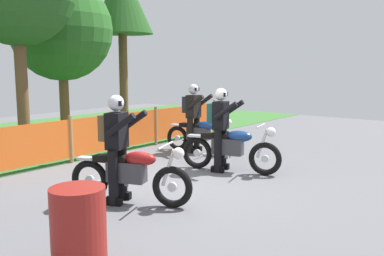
{
  "coord_description": "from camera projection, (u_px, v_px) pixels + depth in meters",
  "views": [
    {
      "loc": [
        -5.61,
        -5.1,
        2.12
      ],
      "look_at": [
        0.99,
        0.06,
        0.9
      ],
      "focal_mm": 39.72,
      "sensor_mm": 36.0,
      "label": 1
    }
  ],
  "objects": [
    {
      "name": "rider_trailing",
      "position": [
        117.0,
        143.0,
        6.56
      ],
      "size": [
        0.68,
        0.77,
        1.69
      ],
      "rotation": [
        0.0,
        0.0,
        -1.2
      ],
      "color": "black",
      "rests_on": "ground"
    },
    {
      "name": "motorcycle_third",
      "position": [
        201.0,
        135.0,
        10.46
      ],
      "size": [
        0.58,
        1.96,
        0.93
      ],
      "rotation": [
        0.0,
        0.0,
        -1.46
      ],
      "color": "black",
      "rests_on": "ground"
    },
    {
      "name": "motorcycle_lead",
      "position": [
        231.0,
        148.0,
        8.55
      ],
      "size": [
        0.78,
        2.06,
        0.99
      ],
      "rotation": [
        0.0,
        0.0,
        -1.32
      ],
      "color": "black",
      "rests_on": "ground"
    },
    {
      "name": "tree_rightmost",
      "position": [
        122.0,
        1.0,
        13.7
      ],
      "size": [
        2.02,
        2.02,
        5.41
      ],
      "color": "brown",
      "rests_on": "ground"
    },
    {
      "name": "rider_third",
      "position": [
        193.0,
        114.0,
        10.49
      ],
      "size": [
        0.59,
        0.71,
        1.69
      ],
      "rotation": [
        0.0,
        0.0,
        -1.46
      ],
      "color": "black",
      "rests_on": "ground"
    },
    {
      "name": "ground",
      "position": [
        161.0,
        183.0,
        7.79
      ],
      "size": [
        24.0,
        24.0,
        0.02
      ],
      "primitive_type": "cube",
      "color": "#5B5B60"
    },
    {
      "name": "barrier_fence",
      "position": [
        71.0,
        139.0,
        9.34
      ],
      "size": [
        11.05,
        0.08,
        1.05
      ],
      "color": "#997547",
      "rests_on": "ground"
    },
    {
      "name": "oil_drum",
      "position": [
        79.0,
        228.0,
        4.44
      ],
      "size": [
        0.58,
        0.58,
        0.88
      ],
      "primitive_type": "cylinder",
      "color": "maroon",
      "rests_on": "ground"
    },
    {
      "name": "rider_lead",
      "position": [
        220.0,
        125.0,
        8.57
      ],
      "size": [
        0.64,
        0.75,
        1.69
      ],
      "rotation": [
        0.0,
        0.0,
        -1.32
      ],
      "color": "black",
      "rests_on": "ground"
    },
    {
      "name": "motorcycle_trailing",
      "position": [
        130.0,
        174.0,
        6.57
      ],
      "size": [
        0.92,
        1.95,
        0.97
      ],
      "rotation": [
        0.0,
        0.0,
        -1.2
      ],
      "color": "black",
      "rests_on": "ground"
    },
    {
      "name": "tree_near_right",
      "position": [
        61.0,
        30.0,
        12.41
      ],
      "size": [
        2.98,
        2.98,
        4.67
      ],
      "color": "brown",
      "rests_on": "ground"
    }
  ]
}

